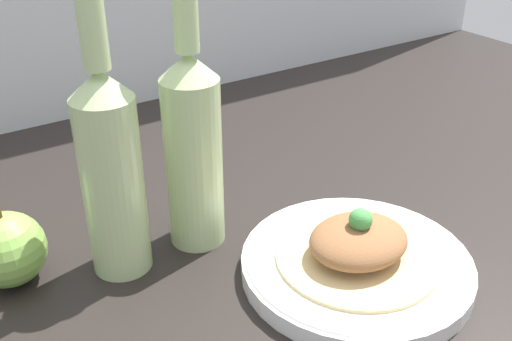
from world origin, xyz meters
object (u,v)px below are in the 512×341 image
(cider_bottle_left, at_px, (111,165))
(apple, at_px, (7,249))
(cider_bottle_right, at_px, (193,142))
(plated_food, at_px, (358,244))
(plate, at_px, (356,264))

(cider_bottle_left, distance_m, apple, 0.14)
(cider_bottle_right, bearing_deg, cider_bottle_left, 180.00)
(plated_food, height_order, cider_bottle_right, cider_bottle_right)
(cider_bottle_left, height_order, apple, cider_bottle_left)
(plate, distance_m, apple, 0.35)
(cider_bottle_right, xyz_separation_m, apple, (-0.19, 0.04, -0.08))
(apple, bearing_deg, cider_bottle_right, -10.85)
(cider_bottle_left, xyz_separation_m, cider_bottle_right, (0.09, 0.00, 0.00))
(cider_bottle_right, relative_size, apple, 3.47)
(plate, xyz_separation_m, cider_bottle_right, (-0.11, 0.15, 0.11))
(plate, relative_size, cider_bottle_left, 0.75)
(plate, height_order, plated_food, plated_food)
(cider_bottle_left, height_order, cider_bottle_right, same)
(plated_food, xyz_separation_m, cider_bottle_left, (-0.20, 0.15, 0.08))
(plated_food, distance_m, cider_bottle_left, 0.26)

